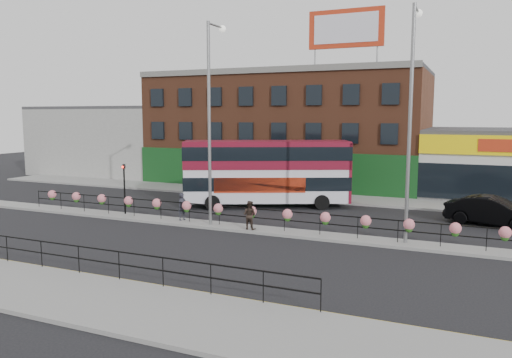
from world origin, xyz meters
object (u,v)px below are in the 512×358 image
at_px(pedestrian_a, 182,207).
at_px(lamp_column_east, 411,104).
at_px(pedestrian_b, 249,215).
at_px(car, 493,211).
at_px(lamp_column_west, 212,106).
at_px(double_decker_bus, 267,166).

bearing_deg(pedestrian_a, lamp_column_east, -70.96).
bearing_deg(pedestrian_b, pedestrian_a, -3.50).
distance_m(car, pedestrian_b, 14.25).
bearing_deg(lamp_column_west, pedestrian_a, 179.19).
bearing_deg(pedestrian_a, double_decker_bus, -2.96).
bearing_deg(car, lamp_column_west, 128.20).
height_order(pedestrian_a, pedestrian_b, pedestrian_a).
height_order(pedestrian_a, lamp_column_east, lamp_column_east).
bearing_deg(lamp_column_west, lamp_column_east, 1.12).
bearing_deg(double_decker_bus, pedestrian_a, -111.20).
distance_m(double_decker_bus, car, 14.52).
height_order(car, lamp_column_west, lamp_column_west).
bearing_deg(lamp_column_east, car, 57.09).
relative_size(lamp_column_west, lamp_column_east, 0.99).
bearing_deg(double_decker_bus, car, -1.57).
distance_m(lamp_column_west, lamp_column_east, 10.88).
bearing_deg(car, double_decker_bus, 103.05).
xyz_separation_m(pedestrian_a, pedestrian_b, (4.69, -0.59, -0.03)).
relative_size(double_decker_bus, lamp_column_west, 1.01).
xyz_separation_m(pedestrian_b, lamp_column_west, (-2.60, 0.56, 5.99)).
relative_size(pedestrian_b, lamp_column_west, 0.14).
height_order(double_decker_bus, lamp_column_west, lamp_column_west).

